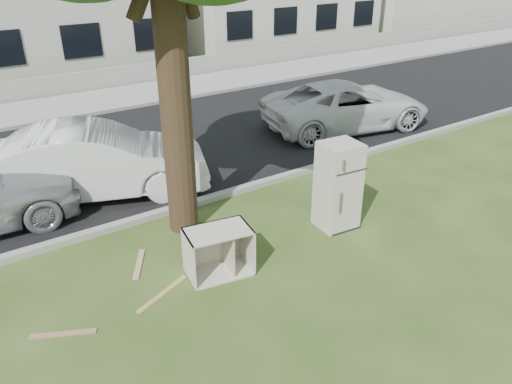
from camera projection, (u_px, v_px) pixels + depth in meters
ground at (255, 265)px, 8.35m from camera, size 120.00×120.00×0.00m
road at (125, 153)px, 12.80m from camera, size 120.00×7.00×0.01m
kerb_near at (188, 208)px, 10.17m from camera, size 120.00×0.18×0.12m
kerb_far at (83, 117)px, 15.43m from camera, size 120.00×0.18×0.12m
sidewalk at (70, 106)px, 16.51m from camera, size 120.00×2.80×0.01m
low_wall at (56, 85)px, 17.54m from camera, size 120.00×0.15×0.70m
fridge at (338, 186)px, 9.18m from camera, size 0.75×0.70×1.66m
cabinet at (219, 252)px, 7.99m from camera, size 1.12×0.80×0.80m
plank_a at (163, 294)px, 7.66m from camera, size 1.01×0.50×0.02m
plank_b at (63, 334)px, 6.88m from camera, size 0.84×0.47×0.02m
plank_c at (139, 264)px, 8.36m from camera, size 0.51×0.79×0.02m
car_center at (95, 161)px, 10.38m from camera, size 4.87×3.11×1.52m
car_right at (347, 105)px, 14.25m from camera, size 5.21×3.15×1.35m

